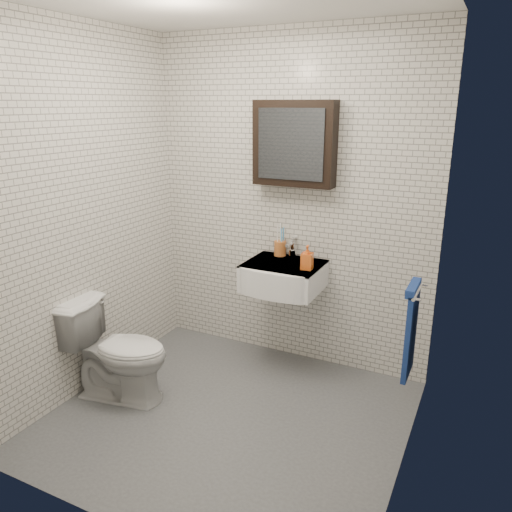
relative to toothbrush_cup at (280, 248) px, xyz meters
The scene contains 9 objects.
ground 1.31m from the toothbrush_cup, 86.72° to the right, with size 2.20×2.00×0.01m, color #4A4D52.
room_shell 1.09m from the toothbrush_cup, 86.72° to the right, with size 2.22×2.02×2.51m.
washbasin 0.28m from the toothbrush_cup, 63.28° to the right, with size 0.55×0.50×0.20m.
faucet 0.10m from the toothbrush_cup, ahead, with size 0.06×0.20×0.15m.
mirror_cabinet 0.79m from the toothbrush_cup, ahead, with size 0.60×0.15×0.60m.
towel_rail 1.26m from the toothbrush_cup, 28.26° to the right, with size 0.09×0.30×0.58m.
toothbrush_cup is the anchor object (origin of this frame).
soap_bottle 0.37m from the toothbrush_cup, 35.73° to the right, with size 0.08×0.08×0.17m, color #DD4917.
toilet 1.40m from the toothbrush_cup, 125.56° to the right, with size 0.40×0.69×0.71m, color white.
Camera 1 is at (1.41, -2.44, 1.98)m, focal length 35.00 mm.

